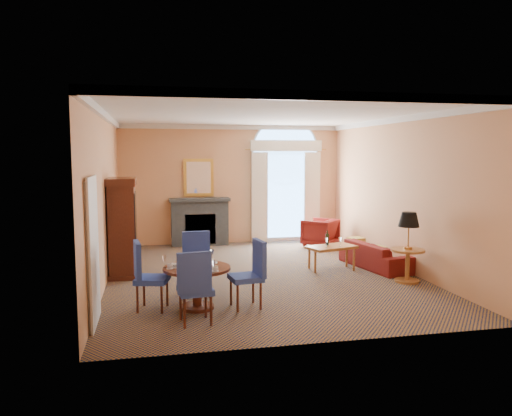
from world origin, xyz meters
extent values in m
plane|color=#141F40|center=(0.00, 0.00, 0.00)|extent=(7.50, 7.50, 0.00)
cube|color=tan|center=(0.00, 3.75, 1.60)|extent=(6.00, 0.04, 3.20)
cube|color=tan|center=(-3.00, 0.00, 1.60)|extent=(0.04, 7.50, 3.20)
cube|color=tan|center=(3.00, 0.00, 1.60)|extent=(0.04, 7.50, 3.20)
cube|color=silver|center=(0.00, 0.00, 3.20)|extent=(6.00, 7.50, 0.04)
cube|color=silver|center=(0.00, 0.00, 3.14)|extent=(6.00, 7.50, 0.12)
cube|color=silver|center=(-2.96, -2.40, 1.03)|extent=(0.08, 0.90, 2.06)
cube|color=#393F43|center=(-0.90, 3.55, 0.60)|extent=(1.50, 0.40, 1.20)
cube|color=#393F43|center=(-0.90, 3.52, 1.24)|extent=(1.60, 0.46, 0.08)
cube|color=gold|center=(-0.90, 3.72, 1.80)|extent=(0.80, 0.04, 1.00)
cube|color=white|center=(-0.90, 3.70, 1.80)|extent=(0.64, 0.02, 0.84)
cube|color=silver|center=(1.50, 3.73, 1.25)|extent=(1.90, 0.04, 2.50)
cube|color=#93C5F7|center=(1.50, 3.72, 1.25)|extent=(1.70, 0.02, 2.30)
cylinder|color=silver|center=(1.50, 3.73, 2.50)|extent=(1.90, 0.04, 1.90)
cube|color=beige|center=(0.75, 3.61, 1.25)|extent=(0.45, 0.06, 2.45)
cube|color=beige|center=(2.25, 3.61, 1.25)|extent=(0.45, 0.06, 2.45)
cube|color=beige|center=(1.50, 3.61, 2.65)|extent=(2.00, 0.08, 0.30)
cube|color=#3E180E|center=(-2.72, 0.51, 0.90)|extent=(0.50, 0.90, 1.81)
cube|color=#3E180E|center=(-2.72, 0.51, 1.88)|extent=(0.56, 1.00, 0.14)
cube|color=#3E180E|center=(-2.72, 0.51, 0.05)|extent=(0.56, 1.00, 0.09)
cylinder|color=#3E180E|center=(-1.46, -1.98, 0.65)|extent=(1.06, 1.06, 0.04)
cylinder|color=#3E180E|center=(-1.46, -1.98, 0.31)|extent=(0.14, 0.14, 0.62)
cylinder|color=#3E180E|center=(-1.46, -1.98, 0.03)|extent=(0.53, 0.53, 0.05)
cylinder|color=white|center=(-1.23, -1.74, 0.67)|extent=(0.24, 0.24, 0.01)
imported|color=white|center=(-1.23, -1.74, 0.70)|extent=(0.15, 0.15, 0.04)
imported|color=white|center=(-1.29, -1.59, 0.71)|extent=(0.09, 0.09, 0.07)
cylinder|color=white|center=(-1.79, -1.89, 0.67)|extent=(0.24, 0.24, 0.01)
imported|color=white|center=(-1.79, -1.89, 0.70)|extent=(0.15, 0.15, 0.04)
imported|color=white|center=(-1.88, -2.02, 0.71)|extent=(0.09, 0.09, 0.07)
cylinder|color=white|center=(-1.38, -2.30, 0.67)|extent=(0.24, 0.24, 0.01)
imported|color=white|center=(-1.38, -2.30, 0.70)|extent=(0.15, 0.15, 0.04)
imported|color=white|center=(-1.22, -2.32, 0.71)|extent=(0.09, 0.09, 0.07)
cube|color=#253C92|center=(-1.41, -1.22, 0.48)|extent=(0.53, 0.53, 0.08)
cube|color=#253C92|center=(-1.39, -1.00, 0.79)|extent=(0.48, 0.11, 0.57)
cylinder|color=#3E180E|center=(-1.24, -1.01, 0.22)|extent=(0.04, 0.04, 0.44)
cylinder|color=#3E180E|center=(-1.61, -1.05, 0.22)|extent=(0.04, 0.04, 0.44)
cylinder|color=#3E180E|center=(-1.20, -1.39, 0.22)|extent=(0.04, 0.04, 0.44)
cylinder|color=#3E180E|center=(-1.57, -1.42, 0.22)|extent=(0.04, 0.04, 0.44)
cube|color=#253C92|center=(-1.55, -2.65, 0.48)|extent=(0.52, 0.52, 0.08)
cube|color=#253C92|center=(-1.58, -2.87, 0.79)|extent=(0.49, 0.13, 0.57)
cylinder|color=#3E180E|center=(-1.72, -2.85, 0.22)|extent=(0.04, 0.04, 0.44)
cylinder|color=#3E180E|center=(-1.34, -2.82, 0.22)|extent=(0.04, 0.04, 0.44)
cylinder|color=#3E180E|center=(-1.75, -2.48, 0.22)|extent=(0.04, 0.04, 0.44)
cylinder|color=#3E180E|center=(-1.38, -2.44, 0.22)|extent=(0.04, 0.04, 0.44)
cube|color=#253C92|center=(-0.71, -2.08, 0.48)|extent=(0.53, 0.53, 0.08)
cube|color=#253C92|center=(-0.49, -2.10, 0.79)|extent=(0.14, 0.49, 0.57)
cylinder|color=#3E180E|center=(-0.50, -2.24, 0.22)|extent=(0.04, 0.04, 0.44)
cylinder|color=#3E180E|center=(-0.54, -1.87, 0.22)|extent=(0.04, 0.04, 0.44)
cylinder|color=#3E180E|center=(-0.87, -2.28, 0.22)|extent=(0.04, 0.04, 0.44)
cylinder|color=#3E180E|center=(-0.92, -1.91, 0.22)|extent=(0.04, 0.04, 0.44)
cube|color=#253C92|center=(-2.15, -1.89, 0.48)|extent=(0.59, 0.59, 0.08)
cube|color=#253C92|center=(-2.37, -1.86, 0.79)|extent=(0.13, 0.49, 0.57)
cylinder|color=#3E180E|center=(-2.29, -1.66, 0.22)|extent=(0.04, 0.04, 0.44)
cylinder|color=#3E180E|center=(-2.38, -2.03, 0.22)|extent=(0.04, 0.04, 0.44)
cylinder|color=#3E180E|center=(-1.92, -1.76, 0.22)|extent=(0.04, 0.04, 0.44)
cylinder|color=#3E180E|center=(-2.02, -2.12, 0.22)|extent=(0.04, 0.04, 0.44)
imported|color=maroon|center=(2.55, 0.11, 0.27)|extent=(1.05, 1.95, 0.54)
imported|color=maroon|center=(2.18, 2.68, 0.37)|extent=(1.13, 1.13, 0.74)
cube|color=#AA6933|center=(1.54, 0.11, 0.48)|extent=(1.12, 0.82, 0.06)
cylinder|color=#AA6933|center=(1.12, -0.09, 0.22)|extent=(0.05, 0.05, 0.44)
cylinder|color=#AA6933|center=(1.96, -0.09, 0.22)|extent=(0.05, 0.05, 0.44)
cylinder|color=#AA6933|center=(1.12, 0.31, 0.22)|extent=(0.05, 0.05, 0.44)
cylinder|color=#AA6933|center=(1.96, 0.31, 0.22)|extent=(0.05, 0.05, 0.44)
cylinder|color=#AA6933|center=(2.60, -1.14, 0.61)|extent=(0.63, 0.63, 0.04)
cylinder|color=#AA6933|center=(2.60, -1.14, 0.30)|extent=(0.08, 0.08, 0.59)
cylinder|color=#AA6933|center=(2.60, -1.14, 0.02)|extent=(0.46, 0.46, 0.04)
camera|label=1|loc=(-2.12, -9.66, 2.43)|focal=35.00mm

